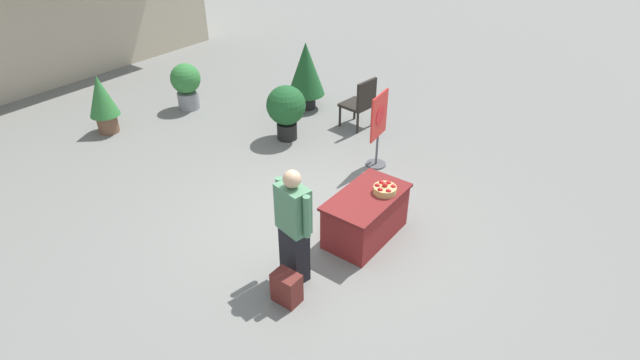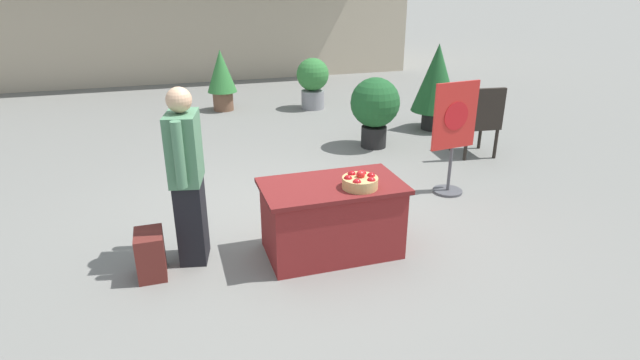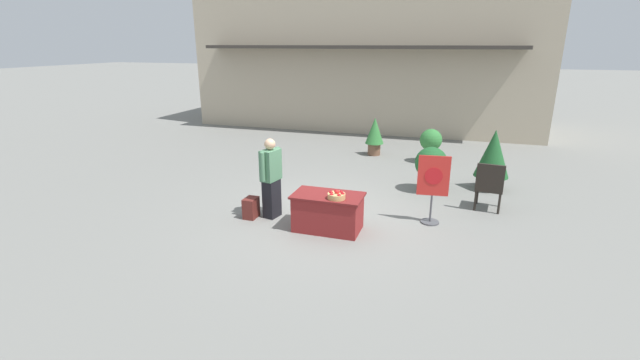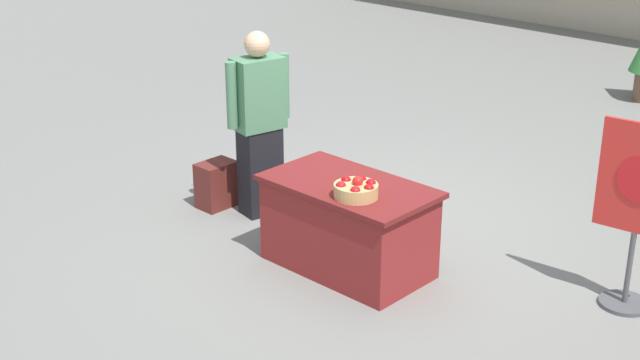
% 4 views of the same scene
% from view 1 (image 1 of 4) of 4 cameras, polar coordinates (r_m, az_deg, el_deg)
% --- Properties ---
extents(ground_plane, '(120.00, 120.00, 0.00)m').
position_cam_1_polar(ground_plane, '(7.49, -0.13, -5.57)').
color(ground_plane, slate).
extents(display_table, '(1.32, 0.75, 0.71)m').
position_cam_1_polar(display_table, '(7.17, 5.25, -4.11)').
color(display_table, maroon).
rests_on(display_table, ground_plane).
extents(apple_basket, '(0.33, 0.33, 0.16)m').
position_cam_1_polar(apple_basket, '(7.02, 7.42, -1.02)').
color(apple_basket, tan).
rests_on(apple_basket, display_table).
extents(person_visitor, '(0.34, 0.60, 1.64)m').
position_cam_1_polar(person_visitor, '(6.17, -3.03, -5.33)').
color(person_visitor, black).
rests_on(person_visitor, ground_plane).
extents(backpack, '(0.24, 0.34, 0.42)m').
position_cam_1_polar(backpack, '(6.27, -3.83, -12.18)').
color(backpack, maroon).
rests_on(backpack, ground_plane).
extents(poster_board, '(0.60, 0.36, 1.37)m').
position_cam_1_polar(poster_board, '(8.73, 6.69, 6.02)').
color(poster_board, '#4C4C51').
rests_on(poster_board, ground_plane).
extents(patio_chair, '(0.61, 0.61, 1.05)m').
position_cam_1_polar(patio_chair, '(10.16, 4.70, 8.95)').
color(patio_chair, '#28231E').
rests_on(patio_chair, ground_plane).
extents(potted_plant_far_right, '(0.65, 0.65, 1.01)m').
position_cam_1_polar(potted_plant_far_right, '(11.40, -15.05, 10.61)').
color(potted_plant_far_right, gray).
rests_on(potted_plant_far_right, ground_plane).
extents(potted_plant_far_left, '(0.76, 0.76, 1.09)m').
position_cam_1_polar(potted_plant_far_left, '(9.68, -3.89, 8.22)').
color(potted_plant_far_left, black).
rests_on(potted_plant_far_left, ground_plane).
extents(potted_plant_near_right, '(0.58, 0.58, 1.20)m').
position_cam_1_polar(potted_plant_near_right, '(10.79, -23.65, 8.31)').
color(potted_plant_near_right, brown).
rests_on(potted_plant_near_right, ground_plane).
extents(potted_plant_near_left, '(0.81, 0.81, 1.47)m').
position_cam_1_polar(potted_plant_near_left, '(10.95, -1.62, 12.35)').
color(potted_plant_near_left, black).
rests_on(potted_plant_near_left, ground_plane).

